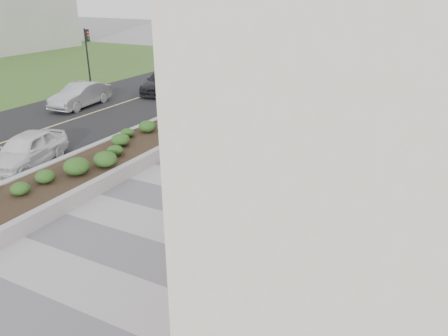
% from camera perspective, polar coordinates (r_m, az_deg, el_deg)
% --- Properties ---
extents(ground, '(160.00, 160.00, 0.00)m').
position_cam_1_polar(ground, '(11.00, -15.07, -16.24)').
color(ground, gray).
rests_on(ground, ground).
extents(walkway, '(8.00, 36.00, 0.01)m').
position_cam_1_polar(walkway, '(12.89, -6.12, -9.18)').
color(walkway, '#A8A8AD').
rests_on(walkway, ground).
extents(planter, '(3.00, 18.00, 0.90)m').
position_cam_1_polar(planter, '(18.66, -13.58, 2.01)').
color(planter, '#9E9EA0').
rests_on(planter, ground).
extents(street, '(10.00, 40.00, 0.00)m').
position_cam_1_polar(street, '(23.42, -25.70, 3.47)').
color(street, black).
rests_on(street, ground).
extents(traffic_signal_near, '(0.33, 0.28, 4.20)m').
position_cam_1_polar(traffic_signal_near, '(27.42, -2.25, 14.10)').
color(traffic_signal_near, black).
rests_on(traffic_signal_near, ground).
extents(traffic_signal_far, '(0.33, 0.28, 4.20)m').
position_cam_1_polar(traffic_signal_far, '(32.58, -17.40, 14.47)').
color(traffic_signal_far, black).
rests_on(traffic_signal_far, ground).
extents(manhole_cover, '(0.44, 0.44, 0.01)m').
position_cam_1_polar(manhole_cover, '(12.66, -4.20, -9.76)').
color(manhole_cover, '#595654').
rests_on(manhole_cover, ground).
extents(skateboarder, '(0.45, 0.75, 1.31)m').
position_cam_1_polar(skateboarder, '(12.92, -5.02, -5.64)').
color(skateboarder, beige).
rests_on(skateboarder, ground).
extents(car_white, '(2.56, 4.30, 1.37)m').
position_cam_1_polar(car_white, '(19.36, -24.40, 2.17)').
color(car_white, white).
rests_on(car_white, ground).
extents(car_silver, '(1.87, 4.43, 1.42)m').
position_cam_1_polar(car_silver, '(28.26, -18.25, 9.03)').
color(car_silver, '#ADB0B5').
rests_on(car_silver, ground).
extents(car_dark, '(3.25, 5.33, 1.44)m').
position_cam_1_polar(car_dark, '(31.13, -7.93, 11.10)').
color(car_dark, black).
rests_on(car_dark, ground).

